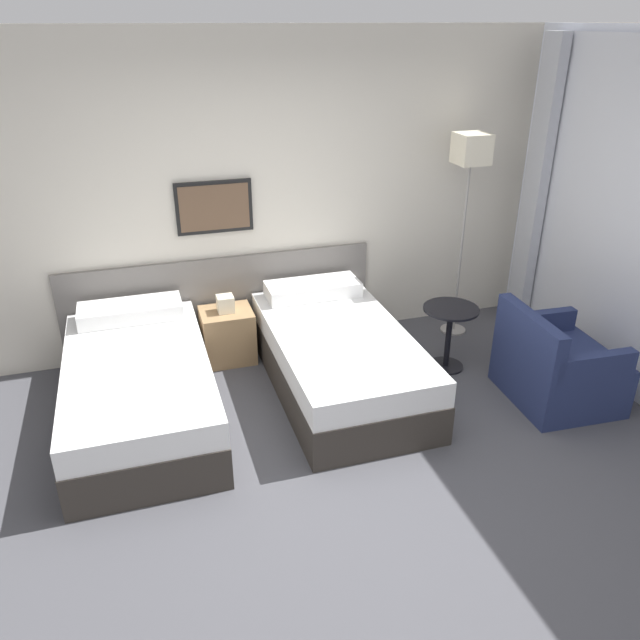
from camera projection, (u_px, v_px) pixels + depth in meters
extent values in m
plane|color=#47474C|center=(346.00, 481.00, 4.08)|extent=(16.00, 16.00, 0.00)
cube|color=beige|center=(265.00, 197.00, 5.34)|extent=(10.00, 0.06, 2.70)
cube|color=slate|center=(222.00, 303.00, 5.58)|extent=(2.74, 0.04, 0.86)
cube|color=black|center=(214.00, 207.00, 5.20)|extent=(0.64, 0.03, 0.44)
cube|color=brown|center=(214.00, 208.00, 5.19)|extent=(0.58, 0.01, 0.38)
cube|color=#B7BAC1|center=(535.00, 190.00, 5.68)|extent=(0.10, 0.24, 2.64)
cube|color=#332D28|center=(142.00, 402.00, 4.64)|extent=(1.03, 1.94, 0.31)
cube|color=white|center=(137.00, 373.00, 4.52)|extent=(1.02, 1.92, 0.20)
cube|color=white|center=(131.00, 311.00, 5.09)|extent=(0.82, 0.34, 0.13)
cube|color=#332D28|center=(339.00, 371.00, 5.05)|extent=(1.03, 1.94, 0.31)
cube|color=white|center=(340.00, 343.00, 4.94)|extent=(1.02, 1.92, 0.20)
cube|color=white|center=(313.00, 289.00, 5.50)|extent=(0.82, 0.34, 0.13)
cube|color=#9E7A51|center=(228.00, 335.00, 5.45)|extent=(0.44, 0.39, 0.47)
cube|color=beige|center=(225.00, 304.00, 5.32)|extent=(0.14, 0.14, 0.14)
cylinder|color=#9E9993|center=(453.00, 330.00, 6.05)|extent=(0.24, 0.24, 0.02)
cylinder|color=#9E9993|center=(461.00, 251.00, 5.70)|extent=(0.02, 0.02, 1.59)
cube|color=beige|center=(472.00, 149.00, 5.30)|extent=(0.27, 0.27, 0.26)
cylinder|color=black|center=(445.00, 366.00, 5.42)|extent=(0.30, 0.30, 0.01)
cylinder|color=black|center=(448.00, 338.00, 5.30)|extent=(0.05, 0.05, 0.53)
cylinder|color=black|center=(451.00, 309.00, 5.18)|extent=(0.47, 0.47, 0.02)
cube|color=navy|center=(559.00, 375.00, 4.90)|extent=(0.79, 0.86, 0.40)
cube|color=navy|center=(529.00, 336.00, 4.66)|extent=(0.14, 0.82, 0.36)
cube|color=navy|center=(595.00, 366.00, 4.46)|extent=(0.64, 0.12, 0.18)
cube|color=navy|center=(539.00, 322.00, 5.09)|extent=(0.64, 0.12, 0.18)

